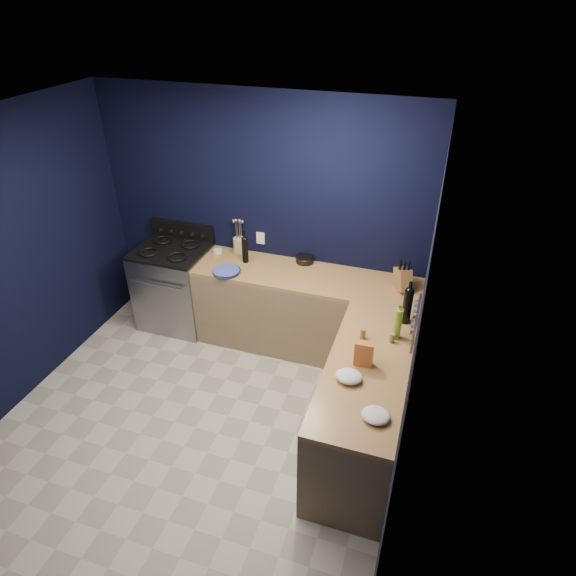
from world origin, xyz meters
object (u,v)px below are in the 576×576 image
at_px(plate_stack, 226,271).
at_px(utensil_crock, 240,245).
at_px(knife_block, 403,279).
at_px(crouton_bag, 364,354).
at_px(gas_range, 176,288).

bearing_deg(plate_stack, utensil_crock, 95.40).
distance_m(utensil_crock, knife_block, 1.79).
xyz_separation_m(plate_stack, crouton_bag, (1.58, -0.95, 0.09)).
bearing_deg(knife_block, utensil_crock, 144.67).
bearing_deg(knife_block, plate_stack, 159.64).
relative_size(gas_range, utensil_crock, 5.55).
bearing_deg(knife_block, crouton_bag, -125.67).
distance_m(plate_stack, utensil_crock, 0.47).
height_order(gas_range, knife_block, knife_block).
distance_m(plate_stack, knife_block, 1.75).
relative_size(plate_stack, utensil_crock, 1.63).
xyz_separation_m(gas_range, plate_stack, (0.75, -0.19, 0.46)).
height_order(knife_block, crouton_bag, knife_block).
distance_m(gas_range, plate_stack, 0.89).
xyz_separation_m(utensil_crock, crouton_bag, (1.62, -1.41, 0.02)).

